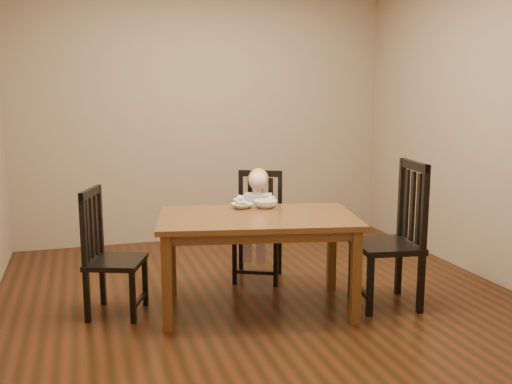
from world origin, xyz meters
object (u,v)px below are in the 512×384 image
object	(u,v)px
chair_left	(109,255)
chair_right	(394,237)
chair_child	(259,228)
bowl_veg	(266,204)
bowl_peas	(242,206)
dining_table	(257,226)
toddler	(258,214)

from	to	relation	value
chair_left	chair_right	bearing A→B (deg)	98.46
chair_child	chair_right	size ratio (longest dim) A/B	0.85
chair_child	chair_left	xyz separation A→B (m)	(-1.27, -0.47, -0.00)
chair_right	bowl_veg	distance (m)	1.00
bowl_peas	bowl_veg	size ratio (longest dim) A/B	0.84
dining_table	bowl_peas	world-z (taller)	bowl_peas
dining_table	chair_left	distance (m)	1.08
chair_child	bowl_veg	xyz separation A→B (m)	(-0.08, -0.44, 0.29)
toddler	bowl_veg	distance (m)	0.43
bowl_veg	chair_left	bearing A→B (deg)	-178.24
bowl_peas	bowl_veg	distance (m)	0.19
chair_left	chair_right	xyz separation A→B (m)	(2.04, -0.43, 0.08)
chair_right	dining_table	bearing A→B (deg)	86.14
toddler	bowl_peas	xyz separation A→B (m)	(-0.24, -0.37, 0.15)
chair_child	chair_left	world-z (taller)	chair_child
chair_child	chair_right	bearing A→B (deg)	155.57
dining_table	bowl_veg	bearing A→B (deg)	60.43
chair_child	bowl_peas	size ratio (longest dim) A/B	6.00
chair_child	bowl_peas	world-z (taller)	chair_child
toddler	bowl_peas	size ratio (longest dim) A/B	3.32
chair_child	toddler	distance (m)	0.14
chair_child	toddler	size ratio (longest dim) A/B	1.80
chair_left	toddler	distance (m)	1.33
chair_left	toddler	size ratio (longest dim) A/B	1.80
chair_right	toddler	size ratio (longest dim) A/B	2.13
dining_table	chair_left	world-z (taller)	chair_left
chair_left	bowl_veg	distance (m)	1.23
toddler	dining_table	bearing A→B (deg)	97.54
dining_table	bowl_peas	bearing A→B (deg)	97.66
chair_right	bowl_peas	bearing A→B (deg)	72.53
chair_right	bowl_peas	world-z (taller)	chair_right
dining_table	chair_right	world-z (taller)	chair_right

